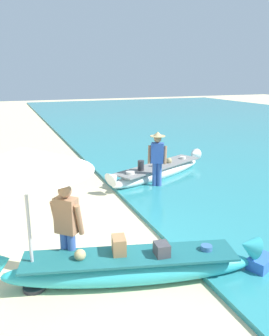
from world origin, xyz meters
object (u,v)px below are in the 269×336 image
patio_umbrella_large (23,161)px  person_vendor_hatted (157,156)px  boat_white_midground (159,171)px  boat_cyan_foreground (130,267)px  cooler_box (261,265)px  person_tourist_customer (67,225)px

patio_umbrella_large → person_vendor_hatted: bearing=43.7°
boat_white_midground → person_vendor_hatted: 1.25m
boat_cyan_foreground → cooler_box: size_ratio=8.71×
boat_white_midground → person_vendor_hatted: bearing=-118.6°
boat_cyan_foreground → person_tourist_customer: bearing=146.9°
boat_white_midground → patio_umbrella_large: bearing=-133.6°
patio_umbrella_large → cooler_box: patio_umbrella_large is taller
boat_white_midground → patio_umbrella_large: patio_umbrella_large is taller
boat_cyan_foreground → patio_umbrella_large: size_ratio=1.89×
person_tourist_customer → patio_umbrella_large: (-0.60, -0.20, 1.21)m
boat_white_midground → person_tourist_customer: bearing=-130.6°
boat_white_midground → person_vendor_hatted: (-0.48, -0.89, 0.73)m
boat_cyan_foreground → person_tourist_customer: size_ratio=2.69×
person_tourist_customer → boat_cyan_foreground: bearing=-33.1°
person_tourist_customer → cooler_box: (3.09, -1.16, -0.76)m
person_vendor_hatted → patio_umbrella_large: bearing=-136.3°
boat_cyan_foreground → boat_white_midground: size_ratio=1.04×
patio_umbrella_large → boat_cyan_foreground: bearing=-14.2°
boat_cyan_foreground → cooler_box: bearing=-14.7°
boat_white_midground → patio_umbrella_large: 6.63m
boat_cyan_foreground → boat_white_midground: (2.88, 4.99, -0.02)m
boat_cyan_foreground → boat_white_midground: 5.76m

